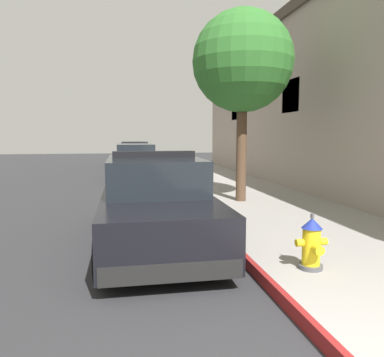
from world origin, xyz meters
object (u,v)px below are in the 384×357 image
object	(u,v)px
parked_car_silver_ahead	(136,162)
street_tree	(243,62)
police_cruiser	(155,203)
fire_hydrant	(312,244)
parked_car_dark_far	(134,154)

from	to	relation	value
parked_car_silver_ahead	street_tree	world-z (taller)	street_tree
police_cruiser	parked_car_silver_ahead	xyz separation A→B (m)	(0.01, 10.62, -0.00)
parked_car_silver_ahead	fire_hydrant	distance (m)	12.98
police_cruiser	street_tree	xyz separation A→B (m)	(2.63, 3.08, 3.15)
fire_hydrant	street_tree	bearing A→B (deg)	82.39
police_cruiser	street_tree	world-z (taller)	street_tree
parked_car_silver_ahead	parked_car_dark_far	size ratio (longest dim) A/B	1.00
parked_car_dark_far	parked_car_silver_ahead	bearing A→B (deg)	-91.28
police_cruiser	parked_car_silver_ahead	bearing A→B (deg)	89.97
fire_hydrant	street_tree	xyz separation A→B (m)	(0.71, 5.30, 3.37)
parked_car_silver_ahead	parked_car_dark_far	world-z (taller)	same
parked_car_silver_ahead	street_tree	distance (m)	8.58
police_cruiser	parked_car_dark_far	world-z (taller)	police_cruiser
parked_car_dark_far	street_tree	world-z (taller)	street_tree
parked_car_dark_far	police_cruiser	bearing A→B (deg)	-90.54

